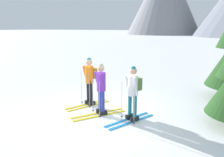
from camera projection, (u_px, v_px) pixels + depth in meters
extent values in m
plane|color=white|center=(103.00, 114.00, 6.78)|extent=(400.00, 400.00, 0.00)
cube|color=yellow|center=(89.00, 106.00, 7.44)|extent=(0.86, 1.55, 0.02)
cube|color=yellow|center=(86.00, 104.00, 7.62)|extent=(0.86, 1.55, 0.02)
cube|color=black|center=(92.00, 103.00, 7.49)|extent=(0.22, 0.28, 0.12)
cylinder|color=black|center=(91.00, 91.00, 7.38)|extent=(0.11, 0.11, 0.80)
cube|color=black|center=(88.00, 102.00, 7.66)|extent=(0.22, 0.28, 0.12)
cylinder|color=black|center=(88.00, 90.00, 7.55)|extent=(0.11, 0.11, 0.80)
cylinder|color=orange|center=(89.00, 74.00, 7.33)|extent=(0.28, 0.28, 0.60)
sphere|color=tan|center=(89.00, 62.00, 7.23)|extent=(0.22, 0.22, 0.22)
sphere|color=#1E6B7A|center=(89.00, 60.00, 7.21)|extent=(0.16, 0.16, 0.16)
cylinder|color=orange|center=(91.00, 75.00, 7.15)|extent=(0.16, 0.21, 0.57)
cylinder|color=orange|center=(85.00, 73.00, 7.43)|extent=(0.16, 0.21, 0.57)
cylinder|color=#A5A5AD|center=(89.00, 91.00, 7.13)|extent=(0.02, 0.02, 1.21)
cylinder|color=black|center=(90.00, 106.00, 7.26)|extent=(0.07, 0.07, 0.01)
cylinder|color=#A5A5AD|center=(81.00, 88.00, 7.55)|extent=(0.02, 0.02, 1.21)
cylinder|color=black|center=(82.00, 102.00, 7.68)|extent=(0.07, 0.07, 0.01)
cube|color=#99661E|center=(93.00, 73.00, 7.42)|extent=(0.30, 0.26, 0.36)
cube|color=yellow|center=(100.00, 116.00, 6.62)|extent=(1.14, 1.48, 0.02)
cube|color=yellow|center=(97.00, 113.00, 6.81)|extent=(1.14, 1.48, 0.02)
cube|color=black|center=(103.00, 113.00, 6.65)|extent=(0.24, 0.27, 0.12)
cylinder|color=#2D389E|center=(103.00, 100.00, 6.55)|extent=(0.11, 0.11, 0.78)
cube|color=black|center=(100.00, 111.00, 6.84)|extent=(0.24, 0.27, 0.12)
cylinder|color=#2D389E|center=(100.00, 98.00, 6.74)|extent=(0.11, 0.11, 0.78)
cylinder|color=purple|center=(101.00, 82.00, 6.51)|extent=(0.28, 0.28, 0.58)
sphere|color=tan|center=(101.00, 68.00, 6.41)|extent=(0.21, 0.21, 0.21)
sphere|color=gray|center=(101.00, 66.00, 6.40)|extent=(0.16, 0.16, 0.16)
cylinder|color=purple|center=(102.00, 83.00, 6.32)|extent=(0.18, 0.20, 0.55)
cylinder|color=purple|center=(97.00, 80.00, 6.64)|extent=(0.18, 0.20, 0.55)
cylinder|color=#A5A5AD|center=(100.00, 100.00, 6.31)|extent=(0.02, 0.02, 1.17)
cylinder|color=black|center=(100.00, 116.00, 6.43)|extent=(0.07, 0.07, 0.01)
cylinder|color=#A5A5AD|center=(93.00, 95.00, 6.78)|extent=(0.02, 0.02, 1.17)
cylinder|color=black|center=(93.00, 110.00, 6.90)|extent=(0.07, 0.07, 0.01)
cube|color=#1E84D1|center=(132.00, 122.00, 6.18)|extent=(0.85, 1.55, 0.02)
cube|color=#1E84D1|center=(127.00, 119.00, 6.35)|extent=(0.85, 1.55, 0.02)
cube|color=black|center=(135.00, 119.00, 6.23)|extent=(0.22, 0.28, 0.12)
cylinder|color=#1E6B7A|center=(135.00, 105.00, 6.13)|extent=(0.11, 0.11, 0.78)
cube|color=black|center=(130.00, 116.00, 6.40)|extent=(0.22, 0.28, 0.12)
cylinder|color=#1E6B7A|center=(130.00, 103.00, 6.30)|extent=(0.11, 0.11, 0.78)
cylinder|color=white|center=(133.00, 86.00, 6.08)|extent=(0.28, 0.28, 0.58)
sphere|color=tan|center=(133.00, 71.00, 5.98)|extent=(0.21, 0.21, 0.21)
sphere|color=#1E6B7A|center=(133.00, 69.00, 5.96)|extent=(0.16, 0.16, 0.16)
cylinder|color=white|center=(136.00, 87.00, 5.90)|extent=(0.16, 0.21, 0.55)
cylinder|color=white|center=(127.00, 84.00, 6.18)|extent=(0.16, 0.21, 0.55)
cylinder|color=#A5A5AD|center=(134.00, 106.00, 5.88)|extent=(0.02, 0.02, 1.16)
cylinder|color=black|center=(134.00, 123.00, 6.00)|extent=(0.07, 0.07, 0.01)
cylinder|color=#A5A5AD|center=(122.00, 100.00, 6.30)|extent=(0.02, 0.02, 1.16)
cylinder|color=black|center=(122.00, 117.00, 6.42)|extent=(0.07, 0.07, 0.01)
cube|color=#4C7238|center=(137.00, 84.00, 6.17)|extent=(0.30, 0.26, 0.36)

